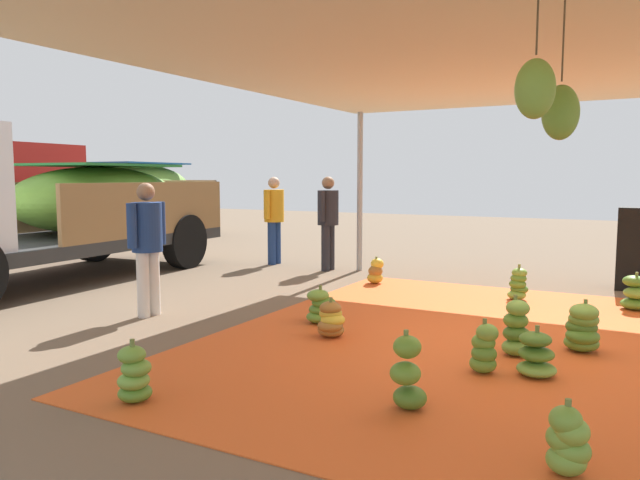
{
  "coord_description": "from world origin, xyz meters",
  "views": [
    {
      "loc": [
        -6.07,
        -1.26,
        1.68
      ],
      "look_at": [
        0.41,
        2.27,
        0.92
      ],
      "focal_mm": 33.92,
      "sensor_mm": 36.0,
      "label": 1
    }
  ],
  "objects_px": {
    "banana_bunch_14": "(321,307)",
    "speaker_stack": "(634,249)",
    "banana_bunch_0": "(568,442)",
    "banana_bunch_4": "(331,320)",
    "banana_bunch_2": "(536,356)",
    "worker_1": "(147,239)",
    "worker_0": "(274,213)",
    "banana_bunch_9": "(376,272)",
    "banana_bunch_15": "(582,329)",
    "banana_bunch_12": "(408,376)",
    "banana_bunch_3": "(516,329)",
    "cargo_truck_main": "(32,206)",
    "cargo_truck_far": "(100,194)",
    "banana_bunch_11": "(134,376)",
    "worker_2": "(328,216)",
    "banana_bunch_6": "(518,285)",
    "banana_bunch_10": "(484,350)",
    "banana_bunch_5": "(635,294)"
  },
  "relations": [
    {
      "from": "banana_bunch_5",
      "to": "speaker_stack",
      "type": "relative_size",
      "value": 0.39
    },
    {
      "from": "banana_bunch_3",
      "to": "banana_bunch_10",
      "type": "distance_m",
      "value": 0.69
    },
    {
      "from": "banana_bunch_6",
      "to": "worker_0",
      "type": "distance_m",
      "value": 5.09
    },
    {
      "from": "banana_bunch_14",
      "to": "banana_bunch_5",
      "type": "bearing_deg",
      "value": -51.64
    },
    {
      "from": "speaker_stack",
      "to": "banana_bunch_10",
      "type": "bearing_deg",
      "value": 168.48
    },
    {
      "from": "worker_0",
      "to": "worker_1",
      "type": "bearing_deg",
      "value": -166.57
    },
    {
      "from": "banana_bunch_2",
      "to": "worker_1",
      "type": "xyz_separation_m",
      "value": [
        0.12,
        4.52,
        0.76
      ]
    },
    {
      "from": "banana_bunch_2",
      "to": "banana_bunch_14",
      "type": "distance_m",
      "value": 2.61
    },
    {
      "from": "worker_2",
      "to": "banana_bunch_11",
      "type": "bearing_deg",
      "value": -164.68
    },
    {
      "from": "banana_bunch_12",
      "to": "cargo_truck_far",
      "type": "xyz_separation_m",
      "value": [
        6.87,
        10.86,
        1.01
      ]
    },
    {
      "from": "banana_bunch_3",
      "to": "banana_bunch_11",
      "type": "xyz_separation_m",
      "value": [
        -2.61,
        2.27,
        -0.04
      ]
    },
    {
      "from": "banana_bunch_11",
      "to": "worker_1",
      "type": "height_order",
      "value": "worker_1"
    },
    {
      "from": "banana_bunch_3",
      "to": "speaker_stack",
      "type": "xyz_separation_m",
      "value": [
        4.35,
        -0.88,
        0.36
      ]
    },
    {
      "from": "banana_bunch_3",
      "to": "banana_bunch_15",
      "type": "distance_m",
      "value": 0.68
    },
    {
      "from": "banana_bunch_0",
      "to": "banana_bunch_3",
      "type": "xyz_separation_m",
      "value": [
        2.25,
        0.7,
        0.05
      ]
    },
    {
      "from": "cargo_truck_main",
      "to": "speaker_stack",
      "type": "relative_size",
      "value": 5.22
    },
    {
      "from": "banana_bunch_11",
      "to": "banana_bunch_0",
      "type": "bearing_deg",
      "value": -83.05
    },
    {
      "from": "worker_1",
      "to": "banana_bunch_15",
      "type": "bearing_deg",
      "value": -80.16
    },
    {
      "from": "banana_bunch_10",
      "to": "banana_bunch_6",
      "type": "bearing_deg",
      "value": 5.73
    },
    {
      "from": "banana_bunch_10",
      "to": "worker_1",
      "type": "bearing_deg",
      "value": 86.53
    },
    {
      "from": "banana_bunch_4",
      "to": "banana_bunch_14",
      "type": "relative_size",
      "value": 0.97
    },
    {
      "from": "worker_0",
      "to": "banana_bunch_9",
      "type": "bearing_deg",
      "value": -112.95
    },
    {
      "from": "banana_bunch_4",
      "to": "banana_bunch_12",
      "type": "xyz_separation_m",
      "value": [
        -1.5,
        -1.4,
        0.07
      ]
    },
    {
      "from": "banana_bunch_9",
      "to": "banana_bunch_11",
      "type": "height_order",
      "value": "banana_bunch_11"
    },
    {
      "from": "banana_bunch_14",
      "to": "speaker_stack",
      "type": "relative_size",
      "value": 0.36
    },
    {
      "from": "banana_bunch_4",
      "to": "cargo_truck_main",
      "type": "relative_size",
      "value": 0.07
    },
    {
      "from": "banana_bunch_0",
      "to": "banana_bunch_4",
      "type": "height_order",
      "value": "banana_bunch_0"
    },
    {
      "from": "banana_bunch_2",
      "to": "speaker_stack",
      "type": "distance_m",
      "value": 4.95
    },
    {
      "from": "banana_bunch_15",
      "to": "cargo_truck_far",
      "type": "relative_size",
      "value": 0.07
    },
    {
      "from": "banana_bunch_3",
      "to": "banana_bunch_5",
      "type": "relative_size",
      "value": 1.19
    },
    {
      "from": "banana_bunch_2",
      "to": "speaker_stack",
      "type": "relative_size",
      "value": 0.36
    },
    {
      "from": "banana_bunch_0",
      "to": "worker_2",
      "type": "distance_m",
      "value": 7.75
    },
    {
      "from": "banana_bunch_3",
      "to": "banana_bunch_6",
      "type": "relative_size",
      "value": 1.17
    },
    {
      "from": "banana_bunch_6",
      "to": "cargo_truck_far",
      "type": "distance_m",
      "value": 11.12
    },
    {
      "from": "banana_bunch_14",
      "to": "cargo_truck_main",
      "type": "bearing_deg",
      "value": 88.4
    },
    {
      "from": "worker_1",
      "to": "banana_bunch_3",
      "type": "bearing_deg",
      "value": -84.35
    },
    {
      "from": "banana_bunch_2",
      "to": "banana_bunch_6",
      "type": "height_order",
      "value": "banana_bunch_6"
    },
    {
      "from": "banana_bunch_9",
      "to": "cargo_truck_far",
      "type": "xyz_separation_m",
      "value": [
        2.17,
        8.59,
        1.07
      ]
    },
    {
      "from": "cargo_truck_far",
      "to": "worker_2",
      "type": "height_order",
      "value": "cargo_truck_far"
    },
    {
      "from": "banana_bunch_4",
      "to": "cargo_truck_far",
      "type": "distance_m",
      "value": 10.93
    },
    {
      "from": "banana_bunch_15",
      "to": "worker_1",
      "type": "bearing_deg",
      "value": 99.84
    },
    {
      "from": "banana_bunch_4",
      "to": "worker_0",
      "type": "bearing_deg",
      "value": 38.98
    },
    {
      "from": "banana_bunch_14",
      "to": "worker_0",
      "type": "bearing_deg",
      "value": 39.1
    },
    {
      "from": "banana_bunch_4",
      "to": "speaker_stack",
      "type": "bearing_deg",
      "value": -30.45
    },
    {
      "from": "banana_bunch_0",
      "to": "worker_0",
      "type": "relative_size",
      "value": 0.26
    },
    {
      "from": "speaker_stack",
      "to": "banana_bunch_2",
      "type": "bearing_deg",
      "value": 172.81
    },
    {
      "from": "banana_bunch_2",
      "to": "banana_bunch_9",
      "type": "bearing_deg",
      "value": 40.49
    },
    {
      "from": "worker_1",
      "to": "banana_bunch_6",
      "type": "bearing_deg",
      "value": -50.44
    },
    {
      "from": "banana_bunch_14",
      "to": "banana_bunch_15",
      "type": "bearing_deg",
      "value": -86.35
    },
    {
      "from": "banana_bunch_0",
      "to": "banana_bunch_6",
      "type": "xyz_separation_m",
      "value": [
        4.95,
        1.18,
        0.01
      ]
    }
  ]
}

